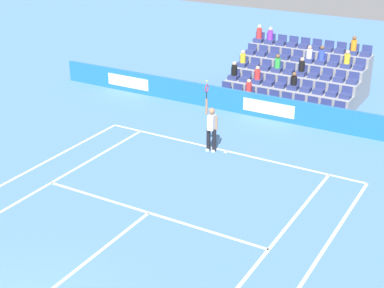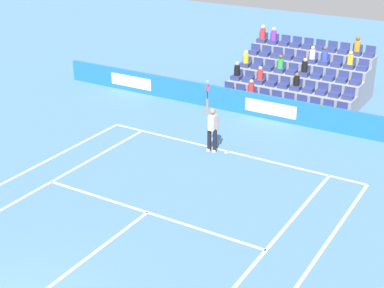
# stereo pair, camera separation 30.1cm
# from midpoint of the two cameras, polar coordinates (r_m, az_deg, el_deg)

# --- Properties ---
(line_baseline) EXTENTS (10.97, 0.10, 0.01)m
(line_baseline) POSITION_cam_midpoint_polar(r_m,az_deg,el_deg) (22.85, 3.91, -0.72)
(line_baseline) COLOR white
(line_baseline) RESTS_ON ground
(line_service) EXTENTS (8.23, 0.10, 0.01)m
(line_service) POSITION_cam_midpoint_polar(r_m,az_deg,el_deg) (18.65, -3.93, -6.70)
(line_service) COLOR white
(line_service) RESTS_ON ground
(line_centre_service) EXTENTS (0.10, 6.40, 0.01)m
(line_centre_service) POSITION_cam_midpoint_polar(r_m,az_deg,el_deg) (16.56, -10.35, -11.42)
(line_centre_service) COLOR white
(line_centre_service) RESTS_ON ground
(line_singles_sideline_left) EXTENTS (0.10, 11.89, 0.01)m
(line_singles_sideline_left) POSITION_cam_midpoint_polar(r_m,az_deg,el_deg) (20.74, -14.08, -4.10)
(line_singles_sideline_left) COLOR white
(line_singles_sideline_left) RESTS_ON ground
(line_singles_sideline_right) EXTENTS (0.10, 11.89, 0.01)m
(line_singles_sideline_right) POSITION_cam_midpoint_polar(r_m,az_deg,el_deg) (16.62, 7.12, -11.05)
(line_singles_sideline_right) COLOR white
(line_singles_sideline_right) RESTS_ON ground
(line_doubles_sideline_left) EXTENTS (0.10, 11.89, 0.01)m
(line_doubles_sideline_left) POSITION_cam_midpoint_polar(r_m,az_deg,el_deg) (21.65, -16.68, -3.17)
(line_doubles_sideline_left) COLOR white
(line_doubles_sideline_left) RESTS_ON ground
(line_doubles_sideline_right) EXTENTS (0.10, 11.89, 0.01)m
(line_doubles_sideline_right) POSITION_cam_midpoint_polar(r_m,az_deg,el_deg) (16.24, 11.63, -12.33)
(line_doubles_sideline_right) COLOR white
(line_doubles_sideline_right) RESTS_ON ground
(line_centre_mark) EXTENTS (0.10, 0.20, 0.01)m
(line_centre_mark) POSITION_cam_midpoint_polar(r_m,az_deg,el_deg) (22.77, 3.79, -0.81)
(line_centre_mark) COLOR white
(line_centre_mark) RESTS_ON ground
(sponsor_barrier) EXTENTS (22.97, 0.22, 1.05)m
(sponsor_barrier) POSITION_cam_midpoint_polar(r_m,az_deg,el_deg) (26.14, 8.12, 3.53)
(sponsor_barrier) COLOR #1E66AD
(sponsor_barrier) RESTS_ON ground
(tennis_player) EXTENTS (0.53, 0.38, 2.85)m
(tennis_player) POSITION_cam_midpoint_polar(r_m,az_deg,el_deg) (22.49, 2.37, 1.65)
(tennis_player) COLOR black
(tennis_player) RESTS_ON ground
(stadium_stand) EXTENTS (6.20, 4.75, 3.01)m
(stadium_stand) POSITION_cam_midpoint_polar(r_m,az_deg,el_deg) (29.21, 10.94, 6.12)
(stadium_stand) COLOR gray
(stadium_stand) RESTS_ON ground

